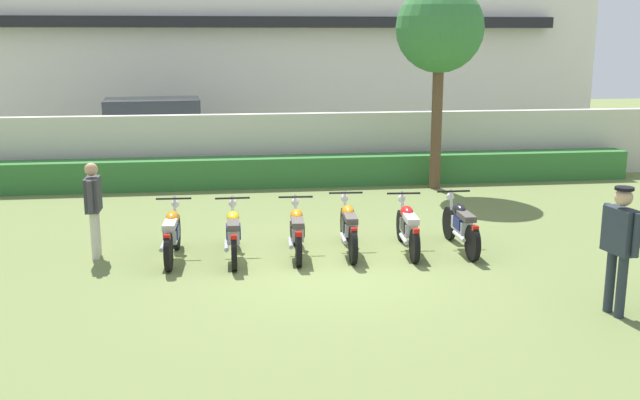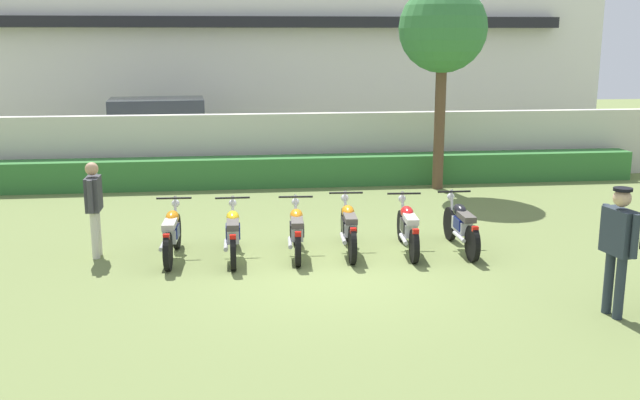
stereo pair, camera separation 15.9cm
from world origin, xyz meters
name	(u,v)px [view 2 (the right image)]	position (x,y,z in m)	size (l,w,h in m)	color
ground	(329,271)	(0.00, 0.00, 0.00)	(60.00, 60.00, 0.00)	olive
building	(270,30)	(0.00, 16.95, 3.89)	(23.12, 6.50, 7.78)	white
compound_wall	(291,147)	(0.00, 7.58, 0.87)	(21.97, 0.30, 1.74)	beige
hedge_row	(293,171)	(0.00, 6.88, 0.37)	(17.57, 0.70, 0.74)	#337033
parked_car	(163,131)	(-3.51, 10.77, 0.94)	(4.62, 2.33, 1.89)	#9EA3A8
tree_near_inspector	(443,31)	(3.50, 6.10, 3.80)	(2.09, 2.09, 4.89)	brown
motorcycle_in_row_0	(172,233)	(-2.54, 0.95, 0.45)	(0.60, 1.87, 0.97)	black
motorcycle_in_row_1	(233,233)	(-1.52, 0.89, 0.44)	(0.60, 1.93, 0.95)	black
motorcycle_in_row_2	(297,230)	(-0.44, 0.93, 0.44)	(0.60, 1.81, 0.94)	black
motorcycle_in_row_3	(348,227)	(0.46, 0.98, 0.45)	(0.60, 1.94, 0.97)	black
motorcycle_in_row_4	(408,227)	(1.50, 0.92, 0.44)	(0.60, 1.91, 0.94)	black
motorcycle_in_row_5	(461,225)	(2.44, 0.88, 0.45)	(0.60, 1.94, 0.96)	black
inspector_person	(94,202)	(-3.83, 1.24, 0.96)	(0.22, 0.66, 1.63)	beige
officer_0	(618,240)	(3.52, -2.37, 1.05)	(0.30, 0.69, 1.76)	#28333D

